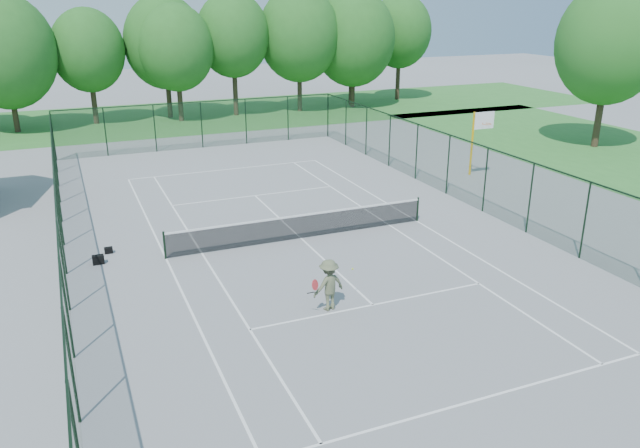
{
  "coord_description": "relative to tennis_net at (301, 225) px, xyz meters",
  "views": [
    {
      "loc": [
        -8.51,
        -22.28,
        9.28
      ],
      "look_at": [
        0.0,
        -2.0,
        1.3
      ],
      "focal_mm": 35.0,
      "sensor_mm": 36.0,
      "label": 1
    }
  ],
  "objects": [
    {
      "name": "tennis_player",
      "position": [
        -1.42,
        -6.09,
        0.27
      ],
      "size": [
        1.92,
        0.9,
        1.68
      ],
      "color": "#5C6344",
      "rests_on": "ground"
    },
    {
      "name": "basketball_goal",
      "position": [
        12.23,
        5.05,
        1.99
      ],
      "size": [
        1.2,
        1.43,
        3.65
      ],
      "color": "#E5A90B",
      "rests_on": "ground"
    },
    {
      "name": "sports_bag_a",
      "position": [
        -7.88,
        0.49,
        -0.41
      ],
      "size": [
        0.42,
        0.25,
        0.33
      ],
      "primitive_type": "cube",
      "rotation": [
        0.0,
        0.0,
        -0.0
      ],
      "color": "black",
      "rests_on": "ground"
    },
    {
      "name": "fence_enclosure",
      "position": [
        0.0,
        0.0,
        0.98
      ],
      "size": [
        18.05,
        36.05,
        3.02
      ],
      "color": "#193C23",
      "rests_on": "ground"
    },
    {
      "name": "sports_bag_b",
      "position": [
        -7.43,
        1.41,
        -0.45
      ],
      "size": [
        0.31,
        0.2,
        0.24
      ],
      "primitive_type": "cube",
      "rotation": [
        0.0,
        0.0,
        -0.02
      ],
      "color": "black",
      "rests_on": "ground"
    },
    {
      "name": "tennis_net",
      "position": [
        0.0,
        0.0,
        0.0
      ],
      "size": [
        11.08,
        0.08,
        1.1
      ],
      "color": "black",
      "rests_on": "ground"
    },
    {
      "name": "ground",
      "position": [
        0.0,
        0.0,
        -0.58
      ],
      "size": [
        140.0,
        140.0,
        0.0
      ],
      "primitive_type": "plane",
      "color": "gray",
      "rests_on": "ground"
    },
    {
      "name": "tree_line_far",
      "position": [
        0.0,
        30.0,
        5.42
      ],
      "size": [
        39.4,
        6.4,
        9.7
      ],
      "color": "#3F3021",
      "rests_on": "ground"
    },
    {
      "name": "grass_far",
      "position": [
        0.0,
        30.0,
        -0.57
      ],
      "size": [
        80.0,
        16.0,
        0.01
      ],
      "primitive_type": "cube",
      "color": "#398433",
      "rests_on": "ground"
    },
    {
      "name": "tree_side",
      "position": [
        24.06,
        8.18,
        6.05
      ],
      "size": [
        6.63,
        6.63,
        10.5
      ],
      "color": "#3F3021",
      "rests_on": "ground"
    },
    {
      "name": "court_lines",
      "position": [
        0.0,
        0.0,
        -0.57
      ],
      "size": [
        11.05,
        23.85,
        0.01
      ],
      "color": "white",
      "rests_on": "ground"
    }
  ]
}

